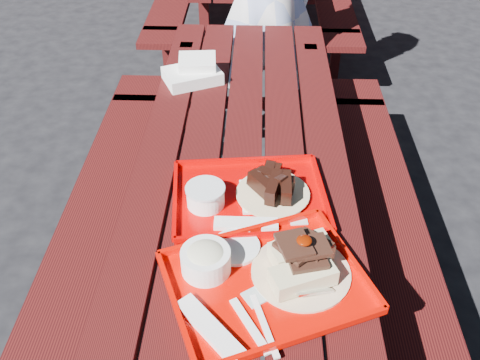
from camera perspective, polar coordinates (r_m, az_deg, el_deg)
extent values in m
plane|color=black|center=(2.36, 0.13, -13.20)|extent=(60.00, 60.00, 0.00)
cube|color=#410E0C|center=(1.87, -9.05, 0.98)|extent=(0.14, 2.40, 0.04)
cube|color=#410E0C|center=(1.85, -4.48, 0.89)|extent=(0.14, 2.40, 0.04)
cube|color=#410E0C|center=(1.84, 0.17, 0.79)|extent=(0.14, 2.40, 0.04)
cube|color=#410E0C|center=(1.84, 4.84, 0.68)|extent=(0.14, 2.40, 0.04)
cube|color=#410E0C|center=(1.86, 9.46, 0.57)|extent=(0.14, 2.40, 0.04)
cube|color=#410E0C|center=(2.13, -15.68, -5.21)|extent=(0.25, 2.40, 0.04)
cube|color=#410E0C|center=(2.89, -10.86, 3.32)|extent=(0.06, 0.06, 0.42)
cube|color=#410E0C|center=(2.11, 16.20, -6.00)|extent=(0.25, 2.40, 0.04)
cube|color=#410E0C|center=(2.87, 12.38, 2.81)|extent=(0.06, 0.06, 0.42)
cube|color=#410E0C|center=(2.85, -5.27, 7.35)|extent=(0.06, 0.06, 0.75)
cube|color=#410E0C|center=(2.84, 6.92, 7.09)|extent=(0.06, 0.06, 0.75)
cube|color=#410E0C|center=(2.80, 0.83, 8.21)|extent=(1.40, 0.06, 0.04)
cube|color=#410E0C|center=(3.84, -7.74, 13.19)|extent=(0.06, 0.06, 0.42)
cube|color=#410E0C|center=(3.82, 10.13, 12.84)|extent=(0.06, 0.06, 0.42)
cube|color=#410E0C|center=(3.62, -3.73, 14.73)|extent=(0.06, 0.06, 0.75)
cube|color=#410E0C|center=(3.62, 6.10, 14.54)|extent=(0.06, 0.06, 0.75)
cube|color=#410E0C|center=(3.58, 1.19, 15.48)|extent=(1.40, 0.06, 0.04)
cube|color=#C80800|center=(1.45, 2.81, -11.08)|extent=(0.60, 0.54, 0.01)
cube|color=#C80800|center=(1.56, 0.12, -5.62)|extent=(0.46, 0.20, 0.02)
cube|color=#C80800|center=(1.34, 6.10, -16.51)|extent=(0.46, 0.20, 0.02)
cube|color=#C80800|center=(1.53, 11.54, -7.98)|extent=(0.16, 0.36, 0.02)
cube|color=#C80800|center=(1.39, -6.88, -13.30)|extent=(0.16, 0.36, 0.02)
cylinder|color=#D4B38D|center=(1.48, 6.51, -9.72)|extent=(0.27, 0.27, 0.01)
cube|color=beige|center=(1.42, 6.71, -10.17)|extent=(0.19, 0.14, 0.05)
cube|color=beige|center=(1.48, 6.51, -7.52)|extent=(0.19, 0.14, 0.05)
ellipsoid|color=#5A1100|center=(1.38, 6.91, -6.02)|extent=(0.04, 0.04, 0.02)
cylinder|color=white|center=(1.46, -3.67, -8.60)|extent=(0.14, 0.14, 0.07)
ellipsoid|color=beige|center=(1.44, -3.70, -8.06)|extent=(0.11, 0.11, 0.05)
cylinder|color=silver|center=(1.53, -0.48, -7.17)|extent=(0.14, 0.14, 0.01)
cube|color=white|center=(1.35, -3.22, -15.53)|extent=(0.19, 0.20, 0.02)
cube|color=white|center=(1.36, 1.07, -15.27)|extent=(0.11, 0.17, 0.01)
cube|color=white|center=(1.36, 2.62, -15.23)|extent=(0.08, 0.19, 0.01)
cube|color=#B0C6C5|center=(1.42, 1.63, -12.33)|extent=(0.08, 0.08, 0.00)
cube|color=#BB0000|center=(1.70, 1.00, -2.02)|extent=(0.50, 0.41, 0.01)
cube|color=#BB0000|center=(1.82, 0.51, 2.08)|extent=(0.47, 0.06, 0.02)
cube|color=#BB0000|center=(1.55, 1.60, -5.96)|extent=(0.47, 0.06, 0.02)
cube|color=#BB0000|center=(1.72, 8.79, -1.22)|extent=(0.05, 0.36, 0.02)
cube|color=#BB0000|center=(1.68, -6.93, -1.99)|extent=(0.05, 0.36, 0.02)
cube|color=white|center=(1.69, 2.80, -1.66)|extent=(0.18, 0.18, 0.01)
cylinder|color=beige|center=(1.69, 3.52, -1.44)|extent=(0.23, 0.23, 0.01)
cylinder|color=white|center=(1.65, -3.69, -1.81)|extent=(0.12, 0.12, 0.06)
cylinder|color=silver|center=(1.63, -3.74, -0.93)|extent=(0.12, 0.12, 0.01)
cube|color=white|center=(1.59, 0.65, -4.69)|extent=(0.19, 0.05, 0.02)
cube|color=silver|center=(1.62, 6.25, -4.26)|extent=(0.06, 0.05, 0.00)
cube|color=white|center=(2.33, -5.11, 11.02)|extent=(0.28, 0.25, 0.05)
cube|color=white|center=(2.34, -4.58, 12.39)|extent=(0.17, 0.14, 0.04)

